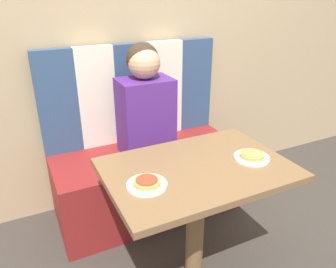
{
  "coord_description": "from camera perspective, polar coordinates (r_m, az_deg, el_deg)",
  "views": [
    {
      "loc": [
        -0.77,
        -1.23,
        1.55
      ],
      "look_at": [
        0.0,
        0.34,
        0.77
      ],
      "focal_mm": 35.0,
      "sensor_mm": 36.0,
      "label": 1
    }
  ],
  "objects": [
    {
      "name": "person",
      "position": [
        2.18,
        -4.01,
        5.65
      ],
      "size": [
        0.35,
        0.25,
        0.74
      ],
      "color": "#4C237A",
      "rests_on": "booth_seat"
    },
    {
      "name": "plate_left",
      "position": [
        1.51,
        -3.69,
        -8.83
      ],
      "size": [
        0.19,
        0.19,
        0.01
      ],
      "color": "white",
      "rests_on": "dining_table"
    },
    {
      "name": "wall_back",
      "position": [
        2.39,
        -7.52,
        17.88
      ],
      "size": [
        7.0,
        0.05,
        2.6
      ],
      "color": "tan",
      "rests_on": "ground_plane"
    },
    {
      "name": "plate_right",
      "position": [
        1.79,
        14.35,
        -3.99
      ],
      "size": [
        0.19,
        0.19,
        0.01
      ],
      "color": "white",
      "rests_on": "dining_table"
    },
    {
      "name": "pizza_right",
      "position": [
        1.78,
        14.4,
        -3.52
      ],
      "size": [
        0.13,
        0.13,
        0.02
      ],
      "color": "#C68E47",
      "rests_on": "plate_right"
    },
    {
      "name": "dining_table",
      "position": [
        1.72,
        5.05,
        -8.73
      ],
      "size": [
        0.93,
        0.65,
        0.73
      ],
      "color": "brown",
      "rests_on": "ground_plane"
    },
    {
      "name": "booth_seat",
      "position": [
        2.44,
        -3.56,
        -8.19
      ],
      "size": [
        1.3,
        0.56,
        0.5
      ],
      "color": "maroon",
      "rests_on": "ground_plane"
    },
    {
      "name": "pizza_left",
      "position": [
        1.5,
        -3.71,
        -8.29
      ],
      "size": [
        0.13,
        0.13,
        0.02
      ],
      "color": "#C68E47",
      "rests_on": "plate_left"
    },
    {
      "name": "booth_backrest",
      "position": [
        2.4,
        -6.25,
        7.05
      ],
      "size": [
        1.3,
        0.07,
        0.71
      ],
      "color": "navy",
      "rests_on": "booth_seat"
    }
  ]
}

